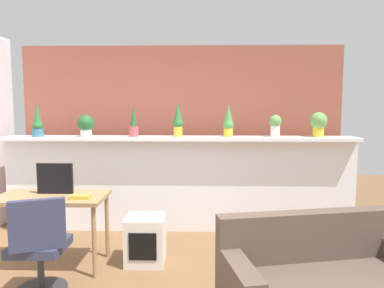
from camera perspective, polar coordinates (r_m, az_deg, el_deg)
The scene contains 16 objects.
divider_wall at distance 5.06m, azimuth -1.91°, elevation -6.19°, with size 4.57×0.16×1.21m, color white.
plant_shelf at distance 4.92m, azimuth -1.96°, elevation 0.85°, with size 4.57×0.39×0.04m, color white.
brick_wall_behind at distance 5.56m, azimuth -1.56°, elevation 1.65°, with size 4.57×0.10×2.50m, color #9E5442.
potted_plant_0 at distance 5.33m, azimuth -22.15°, elevation 2.99°, with size 0.15×0.15×0.43m.
potted_plant_1 at distance 5.11m, azimuth -15.62°, elevation 2.77°, with size 0.22×0.22×0.28m.
potted_plant_2 at distance 4.99m, azimuth -8.76°, elevation 3.03°, with size 0.12×0.12×0.40m.
potted_plant_3 at distance 4.90m, azimuth -2.12°, elevation 3.52°, with size 0.13×0.13×0.44m.
potted_plant_4 at distance 4.93m, azimuth 5.47°, elevation 3.37°, with size 0.14×0.14×0.42m.
potted_plant_5 at distance 5.02m, azimuth 12.38°, elevation 2.87°, with size 0.16×0.16×0.28m.
potted_plant_6 at distance 5.16m, azimuth 18.42°, elevation 3.01°, with size 0.22×0.22×0.32m.
desk at distance 4.19m, azimuth -20.28°, elevation -8.36°, with size 1.10×0.60×0.75m.
tv_monitor at distance 4.20m, azimuth -19.84°, elevation -4.89°, with size 0.37×0.04×0.32m, color black.
office_chair at distance 3.64m, azimuth -21.87°, elevation -15.23°, with size 0.51×0.51×0.91m.
side_cube_shelf at distance 4.17m, azimuth -6.99°, elevation -14.06°, with size 0.40×0.41×0.50m.
book_on_desk at distance 3.93m, azimuth -16.44°, elevation -7.63°, with size 0.20×0.10×0.04m, color gold.
couch at distance 3.29m, azimuth 19.12°, elevation -19.48°, with size 1.68×1.06×0.80m.
Camera 1 is at (0.30, -2.93, 1.69)m, focal length 35.57 mm.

